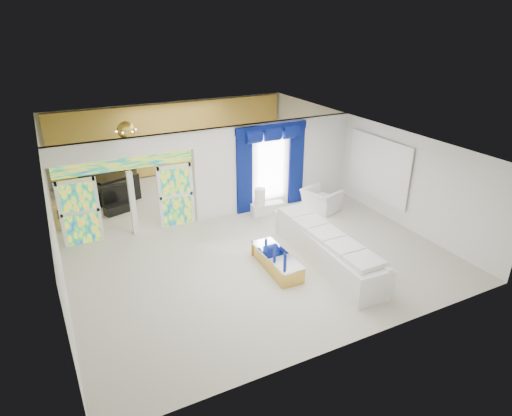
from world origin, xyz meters
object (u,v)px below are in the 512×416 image
armchair (321,200)px  grand_piano (109,185)px  coffee_table (277,262)px  console_table (268,208)px  white_sofa (326,249)px

armchair → grand_piano: (-6.33, 4.49, 0.11)m
coffee_table → console_table: 3.52m
console_table → armchair: bearing=-17.4°
console_table → armchair: size_ratio=0.96×
coffee_table → armchair: 4.18m
coffee_table → armchair: armchair is taller
white_sofa → console_table: 3.53m
console_table → armchair: (1.79, -0.56, 0.19)m
white_sofa → coffee_table: bearing=170.2°
coffee_table → armchair: (3.22, 2.66, 0.17)m
armchair → white_sofa: bearing=130.2°
coffee_table → armchair: bearing=39.5°
console_table → armchair: 1.88m
coffee_table → armchair: size_ratio=1.62×
white_sofa → armchair: (1.87, 2.96, -0.03)m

